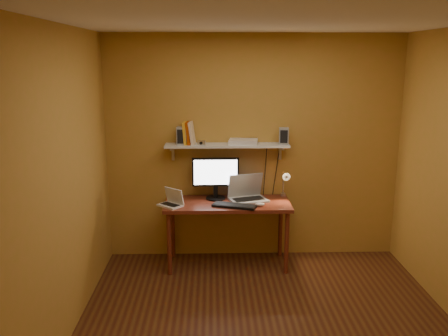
{
  "coord_description": "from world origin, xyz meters",
  "views": [
    {
      "loc": [
        -0.48,
        -3.79,
        2.33
      ],
      "look_at": [
        -0.35,
        1.18,
        1.17
      ],
      "focal_mm": 38.0,
      "sensor_mm": 36.0,
      "label": 1
    }
  ],
  "objects_px": {
    "desk": "(227,209)",
    "desk_lamp": "(285,181)",
    "speaker_right": "(284,136)",
    "shelf_camera": "(201,143)",
    "router": "(243,142)",
    "netbook": "(172,201)",
    "mouse": "(260,204)",
    "laptop": "(247,193)",
    "monitor": "(216,176)",
    "wall_shelf": "(227,146)",
    "speaker_left": "(182,136)",
    "keyboard": "(234,206)"
  },
  "relations": [
    {
      "from": "netbook",
      "to": "desk_lamp",
      "type": "relative_size",
      "value": 0.82
    },
    {
      "from": "mouse",
      "to": "desk",
      "type": "bearing_deg",
      "value": 164.67
    },
    {
      "from": "keyboard",
      "to": "router",
      "type": "height_order",
      "value": "router"
    },
    {
      "from": "wall_shelf",
      "to": "keyboard",
      "type": "height_order",
      "value": "wall_shelf"
    },
    {
      "from": "wall_shelf",
      "to": "desk_lamp",
      "type": "xyz_separation_m",
      "value": [
        0.66,
        -0.07,
        -0.4
      ]
    },
    {
      "from": "desk",
      "to": "desk_lamp",
      "type": "xyz_separation_m",
      "value": [
        0.66,
        0.13,
        0.29
      ]
    },
    {
      "from": "speaker_left",
      "to": "shelf_camera",
      "type": "distance_m",
      "value": 0.23
    },
    {
      "from": "speaker_left",
      "to": "router",
      "type": "bearing_deg",
      "value": 7.95
    },
    {
      "from": "keyboard",
      "to": "speaker_left",
      "type": "relative_size",
      "value": 2.36
    },
    {
      "from": "netbook",
      "to": "shelf_camera",
      "type": "relative_size",
      "value": 3.24
    },
    {
      "from": "monitor",
      "to": "mouse",
      "type": "bearing_deg",
      "value": -30.91
    },
    {
      "from": "monitor",
      "to": "speaker_right",
      "type": "distance_m",
      "value": 0.89
    },
    {
      "from": "speaker_right",
      "to": "desk_lamp",
      "type": "bearing_deg",
      "value": -64.37
    },
    {
      "from": "netbook",
      "to": "mouse",
      "type": "bearing_deg",
      "value": 38.49
    },
    {
      "from": "keyboard",
      "to": "shelf_camera",
      "type": "bearing_deg",
      "value": 158.38
    },
    {
      "from": "monitor",
      "to": "speaker_left",
      "type": "distance_m",
      "value": 0.59
    },
    {
      "from": "keyboard",
      "to": "shelf_camera",
      "type": "height_order",
      "value": "shelf_camera"
    },
    {
      "from": "desk",
      "to": "mouse",
      "type": "bearing_deg",
      "value": -22.26
    },
    {
      "from": "router",
      "to": "keyboard",
      "type": "bearing_deg",
      "value": -106.9
    },
    {
      "from": "netbook",
      "to": "router",
      "type": "relative_size",
      "value": 0.97
    },
    {
      "from": "mouse",
      "to": "speaker_left",
      "type": "xyz_separation_m",
      "value": [
        -0.85,
        0.32,
        0.71
      ]
    },
    {
      "from": "router",
      "to": "desk",
      "type": "bearing_deg",
      "value": -132.2
    },
    {
      "from": "laptop",
      "to": "monitor",
      "type": "bearing_deg",
      "value": 155.44
    },
    {
      "from": "laptop",
      "to": "desk_lamp",
      "type": "distance_m",
      "value": 0.46
    },
    {
      "from": "desk",
      "to": "router",
      "type": "xyz_separation_m",
      "value": [
        0.18,
        0.2,
        0.74
      ]
    },
    {
      "from": "desk_lamp",
      "to": "keyboard",
      "type": "bearing_deg",
      "value": -153.25
    },
    {
      "from": "desk_lamp",
      "to": "shelf_camera",
      "type": "distance_m",
      "value": 1.05
    },
    {
      "from": "mouse",
      "to": "speaker_left",
      "type": "bearing_deg",
      "value": 166.14
    },
    {
      "from": "speaker_right",
      "to": "speaker_left",
      "type": "bearing_deg",
      "value": -173.38
    },
    {
      "from": "speaker_left",
      "to": "speaker_right",
      "type": "distance_m",
      "value": 1.14
    },
    {
      "from": "desk_lamp",
      "to": "speaker_right",
      "type": "bearing_deg",
      "value": 109.14
    },
    {
      "from": "netbook",
      "to": "keyboard",
      "type": "bearing_deg",
      "value": 35.38
    },
    {
      "from": "speaker_left",
      "to": "shelf_camera",
      "type": "height_order",
      "value": "speaker_left"
    },
    {
      "from": "mouse",
      "to": "shelf_camera",
      "type": "distance_m",
      "value": 0.94
    },
    {
      "from": "desk_lamp",
      "to": "speaker_right",
      "type": "height_order",
      "value": "speaker_right"
    },
    {
      "from": "mouse",
      "to": "speaker_left",
      "type": "distance_m",
      "value": 1.16
    },
    {
      "from": "shelf_camera",
      "to": "router",
      "type": "bearing_deg",
      "value": 8.14
    },
    {
      "from": "speaker_right",
      "to": "monitor",
      "type": "bearing_deg",
      "value": -170.01
    },
    {
      "from": "router",
      "to": "shelf_camera",
      "type": "bearing_deg",
      "value": -171.86
    },
    {
      "from": "keyboard",
      "to": "speaker_right",
      "type": "relative_size",
      "value": 2.55
    },
    {
      "from": "desk_lamp",
      "to": "router",
      "type": "distance_m",
      "value": 0.65
    },
    {
      "from": "wall_shelf",
      "to": "desk_lamp",
      "type": "relative_size",
      "value": 3.73
    },
    {
      "from": "desk",
      "to": "shelf_camera",
      "type": "distance_m",
      "value": 0.8
    },
    {
      "from": "desk_lamp",
      "to": "monitor",
      "type": "bearing_deg",
      "value": 179.25
    },
    {
      "from": "wall_shelf",
      "to": "monitor",
      "type": "bearing_deg",
      "value": -156.29
    },
    {
      "from": "monitor",
      "to": "keyboard",
      "type": "relative_size",
      "value": 1.12
    },
    {
      "from": "keyboard",
      "to": "desk_lamp",
      "type": "distance_m",
      "value": 0.69
    },
    {
      "from": "keyboard",
      "to": "desk_lamp",
      "type": "relative_size",
      "value": 1.26
    },
    {
      "from": "desk",
      "to": "laptop",
      "type": "xyz_separation_m",
      "value": [
        0.22,
        0.09,
        0.16
      ]
    },
    {
      "from": "mouse",
      "to": "desk_lamp",
      "type": "distance_m",
      "value": 0.45
    }
  ]
}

